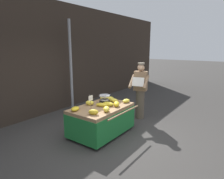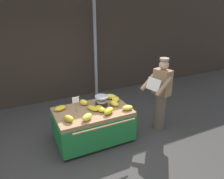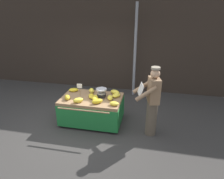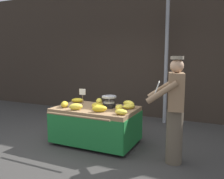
# 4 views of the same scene
# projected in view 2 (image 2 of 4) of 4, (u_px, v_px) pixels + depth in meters

# --- Properties ---
(ground_plane) EXTENTS (60.00, 60.00, 0.00)m
(ground_plane) POSITION_uv_depth(u_px,v_px,m) (94.00, 154.00, 4.29)
(ground_plane) COLOR #383533
(back_wall) EXTENTS (16.00, 0.24, 3.63)m
(back_wall) POSITION_uv_depth(u_px,v_px,m) (53.00, 40.00, 6.13)
(back_wall) COLOR #332821
(back_wall) RESTS_ON ground
(street_pole) EXTENTS (0.09, 0.09, 3.05)m
(street_pole) POSITION_uv_depth(u_px,v_px,m) (95.00, 50.00, 6.24)
(street_pole) COLOR gray
(street_pole) RESTS_ON ground
(banana_cart) EXTENTS (1.59, 1.19, 0.72)m
(banana_cart) POSITION_uv_depth(u_px,v_px,m) (93.00, 118.00, 4.57)
(banana_cart) COLOR #93704C
(banana_cart) RESTS_ON ground
(weighing_scale) EXTENTS (0.28, 0.28, 0.23)m
(weighing_scale) POSITION_uv_depth(u_px,v_px,m) (101.00, 101.00, 4.63)
(weighing_scale) COLOR black
(weighing_scale) RESTS_ON banana_cart
(price_sign) EXTENTS (0.14, 0.01, 0.34)m
(price_sign) POSITION_uv_depth(u_px,v_px,m) (76.00, 101.00, 4.31)
(price_sign) COLOR #997A51
(price_sign) RESTS_ON banana_cart
(banana_bunch_0) EXTENTS (0.28, 0.30, 0.09)m
(banana_bunch_0) POSITION_uv_depth(u_px,v_px,m) (116.00, 99.00, 4.88)
(banana_bunch_0) COLOR yellow
(banana_bunch_0) RESTS_ON banana_cart
(banana_bunch_1) EXTENTS (0.19, 0.31, 0.11)m
(banana_bunch_1) POSITION_uv_depth(u_px,v_px,m) (100.00, 109.00, 4.44)
(banana_bunch_1) COLOR yellow
(banana_bunch_1) RESTS_ON banana_cart
(banana_bunch_2) EXTENTS (0.25, 0.33, 0.09)m
(banana_bunch_2) POSITION_uv_depth(u_px,v_px,m) (93.00, 108.00, 4.48)
(banana_bunch_2) COLOR gold
(banana_bunch_2) RESTS_ON banana_cart
(banana_bunch_3) EXTENTS (0.31, 0.28, 0.12)m
(banana_bunch_3) POSITION_uv_depth(u_px,v_px,m) (109.00, 111.00, 4.33)
(banana_bunch_3) COLOR gold
(banana_bunch_3) RESTS_ON banana_cart
(banana_bunch_4) EXTENTS (0.22, 0.26, 0.12)m
(banana_bunch_4) POSITION_uv_depth(u_px,v_px,m) (69.00, 118.00, 4.05)
(banana_bunch_4) COLOR gold
(banana_bunch_4) RESTS_ON banana_cart
(banana_bunch_5) EXTENTS (0.25, 0.18, 0.10)m
(banana_bunch_5) POSITION_uv_depth(u_px,v_px,m) (128.00, 108.00, 4.49)
(banana_bunch_5) COLOR yellow
(banana_bunch_5) RESTS_ON banana_cart
(banana_bunch_6) EXTENTS (0.19, 0.26, 0.10)m
(banana_bunch_6) POSITION_uv_depth(u_px,v_px,m) (114.00, 103.00, 4.67)
(banana_bunch_6) COLOR yellow
(banana_bunch_6) RESTS_ON banana_cart
(banana_bunch_7) EXTENTS (0.29, 0.26, 0.12)m
(banana_bunch_7) POSITION_uv_depth(u_px,v_px,m) (87.00, 117.00, 4.10)
(banana_bunch_7) COLOR yellow
(banana_bunch_7) RESTS_ON banana_cart
(banana_bunch_8) EXTENTS (0.21, 0.24, 0.13)m
(banana_bunch_8) POSITION_uv_depth(u_px,v_px,m) (84.00, 102.00, 4.69)
(banana_bunch_8) COLOR yellow
(banana_bunch_8) RESTS_ON banana_cart
(banana_bunch_9) EXTENTS (0.30, 0.24, 0.13)m
(banana_bunch_9) POSITION_uv_depth(u_px,v_px,m) (110.00, 97.00, 4.98)
(banana_bunch_9) COLOR yellow
(banana_bunch_9) RESTS_ON banana_cart
(banana_bunch_10) EXTENTS (0.30, 0.25, 0.09)m
(banana_bunch_10) POSITION_uv_depth(u_px,v_px,m) (60.00, 108.00, 4.48)
(banana_bunch_10) COLOR gold
(banana_bunch_10) RESTS_ON banana_cart
(vendor_person) EXTENTS (0.65, 0.61, 1.71)m
(vendor_person) POSITION_uv_depth(u_px,v_px,m) (161.00, 95.00, 4.85)
(vendor_person) COLOR brown
(vendor_person) RESTS_ON ground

